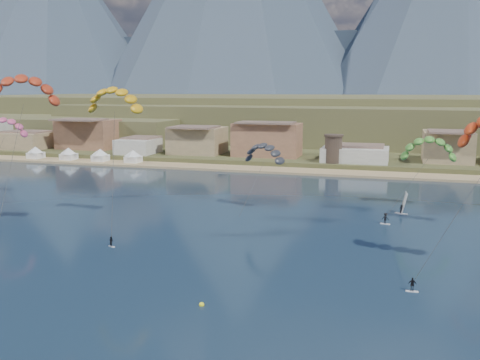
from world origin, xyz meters
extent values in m
plane|color=black|center=(0.00, 0.00, 0.00)|extent=(2400.00, 2400.00, 0.00)
cube|color=tan|center=(0.00, 106.00, 0.25)|extent=(2200.00, 12.00, 0.90)
cube|color=#4E4B2A|center=(0.00, 560.00, 0.00)|extent=(2200.00, 900.00, 4.00)
cube|color=brown|center=(40.00, 220.00, 9.50)|extent=(320.00, 150.00, 15.00)
cube|color=brown|center=(-40.00, 260.00, 11.00)|extent=(380.00, 170.00, 18.00)
cone|color=#2E3A4C|center=(-560.00, 780.00, 152.00)|extent=(400.00, 400.00, 300.00)
cube|color=#2E3A4C|center=(0.00, 900.00, 57.00)|extent=(2000.00, 200.00, 110.00)
cylinder|color=#47382D|center=(5.00, 114.00, 6.00)|extent=(5.20, 5.20, 8.00)
cylinder|color=#47382D|center=(5.00, 114.00, 10.30)|extent=(5.82, 5.82, 0.60)
cube|color=white|center=(-95.00, 106.00, 1.70)|extent=(4.50, 4.50, 2.00)
pyramid|color=white|center=(-95.00, 106.00, 4.70)|extent=(6.40, 6.40, 2.00)
cube|color=white|center=(-82.00, 106.00, 1.70)|extent=(4.50, 4.50, 2.00)
pyramid|color=white|center=(-82.00, 106.00, 4.70)|extent=(6.40, 6.40, 2.00)
cube|color=white|center=(-70.00, 106.00, 1.70)|extent=(4.50, 4.50, 2.00)
pyramid|color=white|center=(-70.00, 106.00, 4.70)|extent=(6.40, 6.40, 2.00)
cube|color=white|center=(-58.00, 106.00, 1.70)|extent=(4.50, 4.50, 2.00)
pyramid|color=white|center=(-58.00, 106.00, 4.70)|extent=(6.40, 6.40, 2.00)
cylinder|color=#262626|center=(-31.51, 17.58, 11.43)|extent=(0.05, 0.05, 24.47)
cube|color=silver|center=(-18.27, 23.48, 0.05)|extent=(1.38, 1.00, 0.09)
imported|color=black|center=(-18.27, 23.48, 0.87)|extent=(0.94, 0.88, 1.55)
cylinder|color=#262626|center=(-21.25, 29.95, 10.63)|extent=(0.05, 0.05, 23.97)
cube|color=silver|center=(26.07, 17.34, 0.05)|extent=(1.50, 0.54, 0.10)
imported|color=black|center=(26.07, 17.34, 0.94)|extent=(1.02, 0.48, 1.69)
cylinder|color=#262626|center=(31.06, 21.98, 9.02)|extent=(0.05, 0.05, 20.92)
cube|color=silver|center=(22.07, 50.02, 0.06)|extent=(1.80, 0.93, 0.11)
imported|color=black|center=(22.07, 50.02, 1.10)|extent=(1.42, 1.03, 1.98)
cylinder|color=#262626|center=(25.83, 57.91, 5.74)|extent=(0.05, 0.05, 19.65)
cylinder|color=#262626|center=(-1.69, 50.33, 5.09)|extent=(0.04, 0.04, 12.48)
cube|color=silver|center=(24.87, 59.28, 0.06)|extent=(2.46, 1.73, 0.12)
imported|color=black|center=(24.87, 59.28, 0.99)|extent=(1.00, 0.88, 1.73)
cube|color=white|center=(25.27, 59.28, 2.23)|extent=(2.03, 2.75, 4.13)
sphere|color=#FFFA1A|center=(3.18, 6.15, 0.10)|extent=(0.60, 0.60, 0.60)
camera|label=1|loc=(23.56, -47.05, 24.20)|focal=39.82mm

